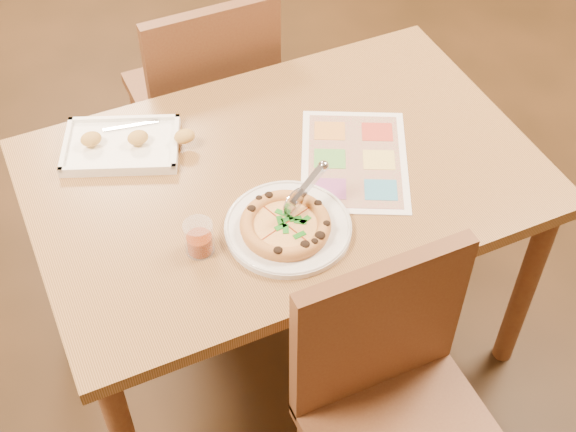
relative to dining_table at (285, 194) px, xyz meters
name	(u,v)px	position (x,y,z in m)	size (l,w,h in m)	color
dining_table	(285,194)	(0.00, 0.00, 0.00)	(1.30, 0.85, 0.72)	olive
chair_near	(394,388)	(0.00, -0.60, -0.07)	(0.42, 0.42, 0.47)	brown
chair_far	(207,86)	(0.00, 0.60, -0.07)	(0.42, 0.42, 0.47)	brown
plate	(288,228)	(-0.08, -0.19, 0.09)	(0.31, 0.31, 0.02)	silver
pizza	(285,225)	(-0.09, -0.20, 0.11)	(0.22, 0.22, 0.03)	#DF8C4C
pizza_cutter	(304,190)	(-0.02, -0.16, 0.17)	(0.14, 0.07, 0.09)	silver
appetizer_tray	(125,145)	(-0.35, 0.25, 0.10)	(0.36, 0.30, 0.06)	white
glass_tumbler	(199,239)	(-0.29, -0.16, 0.12)	(0.07, 0.07, 0.09)	maroon
menu	(354,160)	(0.18, -0.04, 0.09)	(0.28, 0.39, 0.01)	white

